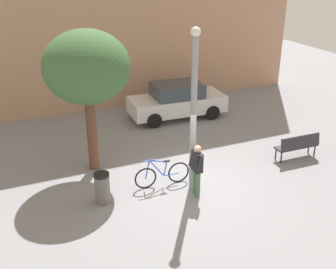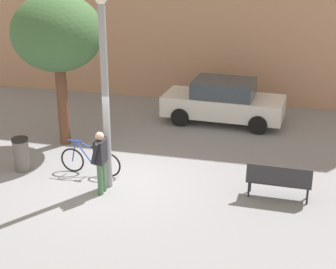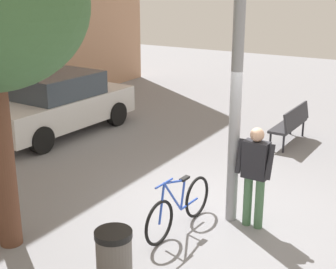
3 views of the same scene
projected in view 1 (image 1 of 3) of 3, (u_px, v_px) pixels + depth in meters
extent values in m
plane|color=gray|center=(189.00, 184.00, 13.24)|extent=(36.00, 36.00, 0.00)
cylinder|color=gray|center=(193.00, 119.00, 12.06)|extent=(0.18, 0.18, 4.72)
sphere|color=#F2EACC|center=(196.00, 32.00, 11.06)|extent=(0.28, 0.28, 0.28)
cylinder|color=#47704C|center=(198.00, 185.00, 12.40)|extent=(0.14, 0.14, 0.85)
cylinder|color=#47704C|center=(195.00, 181.00, 12.57)|extent=(0.14, 0.14, 0.85)
cube|color=#232328|center=(197.00, 162.00, 12.19)|extent=(0.23, 0.41, 0.60)
sphere|color=tan|center=(198.00, 149.00, 12.03)|extent=(0.22, 0.22, 0.22)
cylinder|color=#232328|center=(199.00, 165.00, 11.95)|extent=(0.23, 0.10, 0.55)
cylinder|color=#232328|center=(192.00, 157.00, 12.38)|extent=(0.23, 0.10, 0.55)
cube|color=#2D2D33|center=(296.00, 146.00, 14.79)|extent=(1.61, 0.49, 0.06)
cube|color=#2D2D33|center=(300.00, 142.00, 14.53)|extent=(1.60, 0.17, 0.44)
cylinder|color=black|center=(276.00, 154.00, 14.78)|extent=(0.05, 0.05, 0.42)
cylinder|color=black|center=(309.00, 147.00, 15.27)|extent=(0.05, 0.05, 0.42)
cylinder|color=black|center=(281.00, 158.00, 14.51)|extent=(0.05, 0.05, 0.42)
cylinder|color=black|center=(315.00, 151.00, 15.00)|extent=(0.05, 0.05, 0.42)
cylinder|color=brown|center=(92.00, 134.00, 13.73)|extent=(0.34, 0.34, 2.58)
ellipsoid|color=#3C6337|center=(87.00, 67.00, 12.83)|extent=(2.73, 2.73, 2.32)
torus|color=black|center=(146.00, 178.00, 12.89)|extent=(0.71, 0.09, 0.71)
torus|color=black|center=(179.00, 172.00, 13.24)|extent=(0.71, 0.09, 0.71)
cylinder|color=blue|center=(157.00, 168.00, 12.89)|extent=(0.50, 0.07, 0.64)
cylinder|color=blue|center=(158.00, 161.00, 12.81)|extent=(0.58, 0.07, 0.18)
cylinder|color=blue|center=(165.00, 169.00, 13.01)|extent=(0.14, 0.04, 0.48)
cylinder|color=blue|center=(171.00, 174.00, 13.17)|extent=(0.50, 0.07, 0.04)
cylinder|color=blue|center=(147.00, 170.00, 12.80)|extent=(0.17, 0.05, 0.63)
cube|color=black|center=(167.00, 161.00, 12.92)|extent=(0.20, 0.09, 0.04)
cylinder|color=blue|center=(149.00, 161.00, 12.69)|extent=(0.44, 0.06, 0.03)
cube|color=silver|center=(177.00, 104.00, 18.40)|extent=(4.28, 1.91, 0.70)
cube|color=#333D47|center=(177.00, 90.00, 18.15)|extent=(2.18, 1.67, 0.60)
cylinder|color=black|center=(197.00, 101.00, 19.64)|extent=(0.65, 0.25, 0.64)
cylinder|color=black|center=(212.00, 112.00, 18.27)|extent=(0.65, 0.25, 0.64)
cylinder|color=black|center=(143.00, 108.00, 18.77)|extent=(0.65, 0.25, 0.64)
cylinder|color=black|center=(154.00, 120.00, 17.40)|extent=(0.65, 0.25, 0.64)
cylinder|color=#66605B|center=(102.00, 189.00, 12.13)|extent=(0.44, 0.44, 0.88)
cylinder|color=black|center=(101.00, 175.00, 11.93)|extent=(0.46, 0.46, 0.08)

